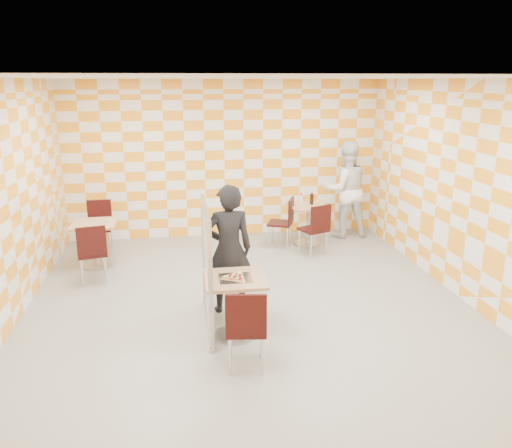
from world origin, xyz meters
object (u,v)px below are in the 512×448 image
(sport_bottle, at_px, (301,199))
(chair_second_side, at_px, (285,219))
(empty_table, at_px, (95,237))
(chair_empty_near, at_px, (92,249))
(soda_bottle, at_px, (312,199))
(chair_main_front, at_px, (246,324))
(main_table, at_px, (235,297))
(partition, at_px, (207,267))
(man_white, at_px, (346,190))
(chair_empty_far, at_px, (100,222))
(second_table, at_px, (308,218))
(chair_second_front, at_px, (317,226))
(man_dark, at_px, (229,249))

(sport_bottle, bearing_deg, chair_second_side, -144.71)
(chair_second_side, distance_m, sport_bottle, 0.52)
(empty_table, height_order, chair_second_side, chair_second_side)
(chair_empty_near, height_order, soda_bottle, soda_bottle)
(chair_main_front, bearing_deg, soda_bottle, 66.45)
(main_table, relative_size, empty_table, 1.00)
(chair_main_front, bearing_deg, chair_second_side, 72.30)
(partition, bearing_deg, man_white, 49.51)
(chair_empty_far, bearing_deg, man_white, 2.67)
(chair_main_front, xyz_separation_m, soda_bottle, (1.80, 4.13, 0.31))
(chair_empty_far, relative_size, soda_bottle, 4.02)
(second_table, xyz_separation_m, chair_empty_far, (-3.77, 0.18, 0.04))
(partition, xyz_separation_m, man_white, (2.89, 3.39, 0.14))
(empty_table, distance_m, sport_bottle, 3.72)
(chair_main_front, relative_size, sport_bottle, 4.62)
(empty_table, relative_size, partition, 0.48)
(chair_second_front, bearing_deg, chair_main_front, -116.51)
(second_table, distance_m, chair_second_front, 0.64)
(chair_second_front, distance_m, man_dark, 2.62)
(chair_empty_near, height_order, chair_empty_far, same)
(second_table, bearing_deg, chair_empty_far, 177.25)
(man_white, xyz_separation_m, sport_bottle, (-0.95, -0.26, -0.10))
(chair_second_front, bearing_deg, main_table, -123.16)
(second_table, xyz_separation_m, soda_bottle, (0.08, 0.06, 0.34))
(chair_second_side, relative_size, soda_bottle, 4.02)
(empty_table, relative_size, chair_empty_far, 0.81)
(second_table, xyz_separation_m, chair_second_front, (-0.01, -0.64, 0.04))
(chair_second_front, relative_size, chair_second_side, 1.00)
(chair_empty_near, bearing_deg, partition, -45.49)
(man_white, bearing_deg, partition, 48.83)
(chair_main_front, distance_m, chair_empty_far, 4.71)
(chair_second_front, xyz_separation_m, chair_empty_far, (-3.76, 0.82, 0.00))
(main_table, xyz_separation_m, partition, (-0.31, 0.29, 0.28))
(second_table, xyz_separation_m, man_dark, (-1.75, -2.57, 0.35))
(chair_second_side, xyz_separation_m, man_dark, (-1.29, -2.47, 0.32))
(man_white, distance_m, soda_bottle, 0.84)
(chair_empty_far, height_order, soda_bottle, soda_bottle)
(empty_table, relative_size, sport_bottle, 3.75)
(second_table, distance_m, man_dark, 3.13)
(partition, bearing_deg, chair_second_front, 49.10)
(chair_empty_far, bearing_deg, chair_second_side, -4.99)
(chair_second_side, height_order, soda_bottle, soda_bottle)
(main_table, height_order, sport_bottle, sport_bottle)
(second_table, xyz_separation_m, partition, (-2.05, -2.99, 0.28))
(second_table, height_order, chair_empty_near, chair_empty_near)
(man_dark, bearing_deg, chair_empty_far, -56.87)
(main_table, distance_m, chair_main_front, 0.78)
(main_table, xyz_separation_m, chair_main_front, (0.02, -0.78, 0.04))
(chair_main_front, height_order, soda_bottle, soda_bottle)
(chair_main_front, bearing_deg, chair_empty_near, 125.69)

